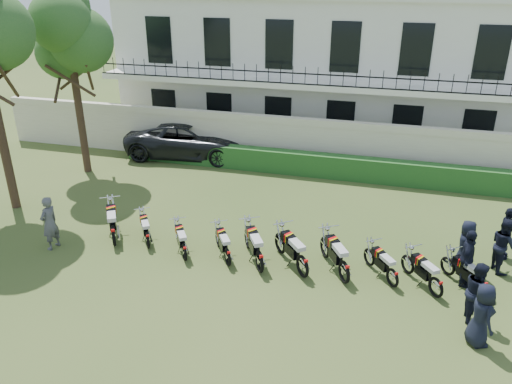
# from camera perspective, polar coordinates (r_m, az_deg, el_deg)

# --- Properties ---
(ground) EXTENTS (100.00, 100.00, 0.00)m
(ground) POSITION_cam_1_polar(r_m,az_deg,el_deg) (15.78, -0.78, -7.25)
(ground) COLOR #364C1E
(ground) RESTS_ON ground
(perimeter_wall) EXTENTS (30.00, 0.35, 2.30)m
(perimeter_wall) POSITION_cam_1_polar(r_m,az_deg,el_deg) (22.41, 5.04, 5.64)
(perimeter_wall) COLOR beige
(perimeter_wall) RESTS_ON ground
(hedge) EXTENTS (18.00, 0.60, 1.00)m
(hedge) POSITION_cam_1_polar(r_m,az_deg,el_deg) (21.74, 7.16, 3.07)
(hedge) COLOR #1C4F1E
(hedge) RESTS_ON ground
(building) EXTENTS (20.40, 9.60, 7.40)m
(building) POSITION_cam_1_polar(r_m,az_deg,el_deg) (27.54, 7.71, 14.40)
(building) COLOR white
(building) RESTS_ON ground
(tree_west_near) EXTENTS (3.40, 3.20, 7.90)m
(tree_west_near) POSITION_cam_1_polar(r_m,az_deg,el_deg) (22.17, -20.61, 16.59)
(tree_west_near) COLOR #473323
(tree_west_near) RESTS_ON ground
(motorcycle_0) EXTENTS (1.22, 1.87, 1.16)m
(motorcycle_0) POSITION_cam_1_polar(r_m,az_deg,el_deg) (16.68, -16.02, -4.32)
(motorcycle_0) COLOR black
(motorcycle_0) RESTS_ON ground
(motorcycle_1) EXTENTS (1.03, 1.46, 0.93)m
(motorcycle_1) POSITION_cam_1_polar(r_m,az_deg,el_deg) (16.33, -12.32, -4.97)
(motorcycle_1) COLOR black
(motorcycle_1) RESTS_ON ground
(motorcycle_2) EXTENTS (1.03, 1.49, 0.95)m
(motorcycle_2) POSITION_cam_1_polar(r_m,az_deg,el_deg) (15.44, -8.21, -6.39)
(motorcycle_2) COLOR black
(motorcycle_2) RESTS_ON ground
(motorcycle_3) EXTENTS (1.05, 1.54, 0.97)m
(motorcycle_3) POSITION_cam_1_polar(r_m,az_deg,el_deg) (15.05, -3.27, -6.96)
(motorcycle_3) COLOR black
(motorcycle_3) RESTS_ON ground
(motorcycle_4) EXTENTS (1.16, 1.89, 1.16)m
(motorcycle_4) POSITION_cam_1_polar(r_m,az_deg,el_deg) (14.68, 0.43, -7.41)
(motorcycle_4) COLOR black
(motorcycle_4) RESTS_ON ground
(motorcycle_5) EXTENTS (1.43, 1.72, 1.16)m
(motorcycle_5) POSITION_cam_1_polar(r_m,az_deg,el_deg) (14.52, 5.36, -7.89)
(motorcycle_5) COLOR black
(motorcycle_5) RESTS_ON ground
(motorcycle_6) EXTENTS (1.15, 1.88, 1.15)m
(motorcycle_6) POSITION_cam_1_polar(r_m,az_deg,el_deg) (14.43, 10.09, -8.44)
(motorcycle_6) COLOR black
(motorcycle_6) RESTS_ON ground
(motorcycle_7) EXTENTS (1.10, 1.45, 0.95)m
(motorcycle_7) POSITION_cam_1_polar(r_m,az_deg,el_deg) (14.61, 15.38, -8.99)
(motorcycle_7) COLOR black
(motorcycle_7) RESTS_ON ground
(motorcycle_8) EXTENTS (1.16, 1.53, 1.00)m
(motorcycle_8) POSITION_cam_1_polar(r_m,az_deg,el_deg) (14.53, 19.94, -9.74)
(motorcycle_8) COLOR black
(motorcycle_8) RESTS_ON ground
(motorcycle_9) EXTENTS (1.19, 1.43, 0.97)m
(motorcycle_9) POSITION_cam_1_polar(r_m,az_deg,el_deg) (14.96, 24.31, -9.54)
(motorcycle_9) COLOR black
(motorcycle_9) RESTS_ON ground
(suv) EXTENTS (6.21, 3.35, 1.65)m
(suv) POSITION_cam_1_polar(r_m,az_deg,el_deg) (24.07, -7.57, 5.95)
(suv) COLOR black
(suv) RESTS_ON ground
(inspector) EXTENTS (0.51, 0.70, 1.78)m
(inspector) POSITION_cam_1_polar(r_m,az_deg,el_deg) (17.06, -22.54, -3.31)
(inspector) COLOR #5B5B60
(inspector) RESTS_ON ground
(officer_0) EXTENTS (0.76, 0.93, 1.64)m
(officer_0) POSITION_cam_1_polar(r_m,az_deg,el_deg) (13.10, 24.37, -12.68)
(officer_0) COLOR black
(officer_0) RESTS_ON ground
(officer_1) EXTENTS (0.65, 0.82, 1.63)m
(officer_1) POSITION_cam_1_polar(r_m,az_deg,el_deg) (13.90, 23.99, -10.36)
(officer_1) COLOR black
(officer_1) RESTS_ON ground
(officer_2) EXTENTS (0.56, 1.06, 1.72)m
(officer_2) POSITION_cam_1_polar(r_m,az_deg,el_deg) (15.16, 22.98, -6.99)
(officer_2) COLOR black
(officer_2) RESTS_ON ground
(officer_3) EXTENTS (0.66, 0.88, 1.62)m
(officer_3) POSITION_cam_1_polar(r_m,az_deg,el_deg) (15.90, 22.82, -5.71)
(officer_3) COLOR black
(officer_3) RESTS_ON ground
(officer_4) EXTENTS (0.84, 0.96, 1.69)m
(officer_4) POSITION_cam_1_polar(r_m,az_deg,el_deg) (16.34, 26.44, -5.46)
(officer_4) COLOR black
(officer_4) RESTS_ON ground
(officer_5) EXTENTS (0.61, 1.05, 1.67)m
(officer_5) POSITION_cam_1_polar(r_m,az_deg,el_deg) (17.11, 26.62, -4.21)
(officer_5) COLOR black
(officer_5) RESTS_ON ground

